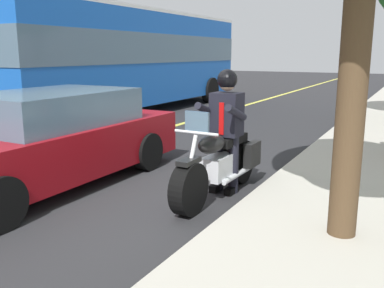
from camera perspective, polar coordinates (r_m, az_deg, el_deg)
name	(u,v)px	position (r m, az deg, el deg)	size (l,w,h in m)	color
ground_plane	(120,186)	(6.49, -9.70, -5.56)	(80.00, 80.00, 0.00)	#28282B
lane_center_stripe	(27,169)	(7.85, -21.30, -3.10)	(60.00, 0.16, 0.01)	#E5DB4C
motorcycle_main	(220,164)	(5.88, 3.75, -2.69)	(2.21, 0.62, 1.26)	black
rider_main	(226,120)	(5.93, 4.61, 3.18)	(0.63, 0.55, 1.74)	black
bus_near	(131,55)	(14.52, -8.24, 11.70)	(11.05, 2.70, 3.30)	blue
car_silver	(46,140)	(6.67, -18.98, 0.53)	(4.60, 1.92, 1.40)	maroon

